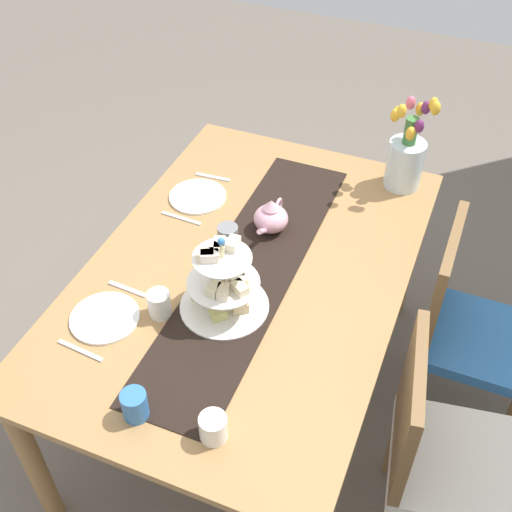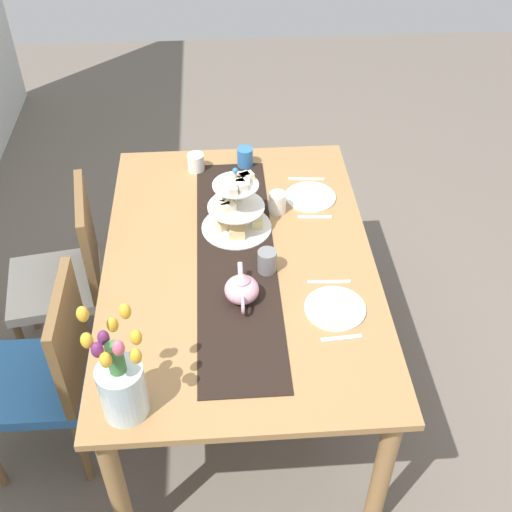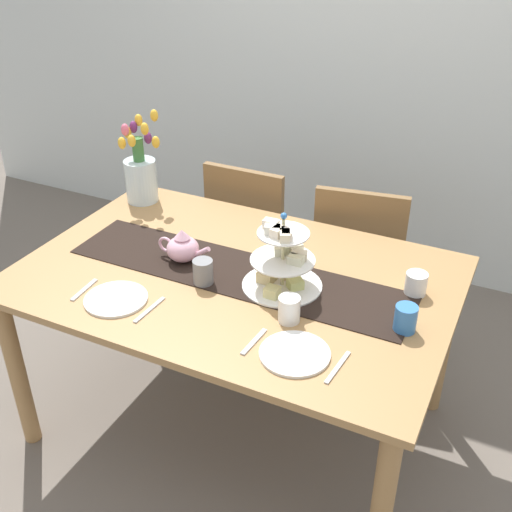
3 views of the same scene
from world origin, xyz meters
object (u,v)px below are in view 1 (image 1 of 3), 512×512
(dinner_plate_right, at_px, (105,318))
(fork_right, at_px, (127,289))
(chair_right, at_px, (436,447))
(tulip_vase, at_px, (406,156))
(dining_table, at_px, (247,288))
(teapot, at_px, (271,217))
(cream_jug, at_px, (213,428))
(dinner_plate_left, at_px, (198,196))
(mug_grey, at_px, (228,237))
(fork_left, at_px, (213,177))
(knife_left, at_px, (181,218))
(knife_right, at_px, (80,350))
(mug_white_text, at_px, (159,304))
(chair_left, at_px, (464,323))
(tiered_cake_stand, at_px, (224,285))
(mug_orange, at_px, (135,405))

(dinner_plate_right, distance_m, fork_right, 0.15)
(chair_right, bearing_deg, tulip_vase, -158.69)
(dining_table, xyz_separation_m, fork_right, (0.25, -0.34, 0.10))
(teapot, height_order, cream_jug, teapot)
(tulip_vase, height_order, dinner_plate_left, tulip_vase)
(cream_jug, height_order, mug_grey, mug_grey)
(fork_left, distance_m, fork_right, 0.70)
(cream_jug, relative_size, fork_right, 0.57)
(fork_left, relative_size, mug_grey, 1.58)
(knife_left, bearing_deg, cream_jug, 32.32)
(teapot, xyz_separation_m, knife_right, (0.77, -0.34, -0.06))
(dinner_plate_left, bearing_deg, mug_white_text, 14.67)
(chair_right, bearing_deg, cream_jug, -57.78)
(dinner_plate_right, xyz_separation_m, fork_right, (-0.14, 0.00, -0.00))
(teapot, height_order, tulip_vase, tulip_vase)
(knife_right, bearing_deg, cream_jug, 77.39)
(chair_left, xyz_separation_m, tiered_cake_stand, (0.49, -0.77, 0.38))
(chair_right, distance_m, tulip_vase, 1.13)
(knife_left, relative_size, mug_white_text, 1.79)
(dinner_plate_right, bearing_deg, tulip_vase, 145.95)
(tulip_vase, xyz_separation_m, dinner_plate_right, (1.09, -0.74, -0.14))
(dining_table, height_order, chair_left, chair_left)
(dining_table, height_order, mug_white_text, mug_white_text)
(knife_left, distance_m, knife_right, 0.70)
(chair_right, xyz_separation_m, mug_grey, (-0.35, -0.88, 0.33))
(tulip_vase, xyz_separation_m, cream_jug, (1.35, -0.22, -0.10))
(tulip_vase, distance_m, dinner_plate_right, 1.33)
(cream_jug, bearing_deg, mug_white_text, -134.46)
(tiered_cake_stand, relative_size, mug_orange, 3.20)
(mug_white_text, bearing_deg, teapot, 161.11)
(dining_table, bearing_deg, tiered_cake_stand, 0.11)
(tulip_vase, xyz_separation_m, mug_grey, (0.62, -0.50, -0.09))
(chair_left, xyz_separation_m, mug_orange, (0.97, -0.84, 0.32))
(teapot, bearing_deg, mug_grey, -34.81)
(fork_right, height_order, mug_orange, mug_orange)
(tiered_cake_stand, distance_m, knife_left, 0.51)
(tulip_vase, bearing_deg, mug_grey, -38.97)
(dinner_plate_left, bearing_deg, knife_right, 0.00)
(teapot, bearing_deg, chair_left, 94.80)
(chair_left, bearing_deg, knife_left, -83.01)
(fork_right, height_order, knife_right, same)
(chair_left, distance_m, knife_left, 1.16)
(cream_jug, bearing_deg, chair_left, 147.70)
(teapot, relative_size, fork_left, 1.59)
(dinner_plate_right, xyz_separation_m, mug_white_text, (-0.09, 0.16, 0.04))
(chair_right, height_order, knife_left, chair_right)
(cream_jug, distance_m, fork_right, 0.66)
(mug_white_text, bearing_deg, cream_jug, 45.54)
(knife_right, distance_m, mug_orange, 0.32)
(tulip_vase, bearing_deg, teapot, -40.26)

